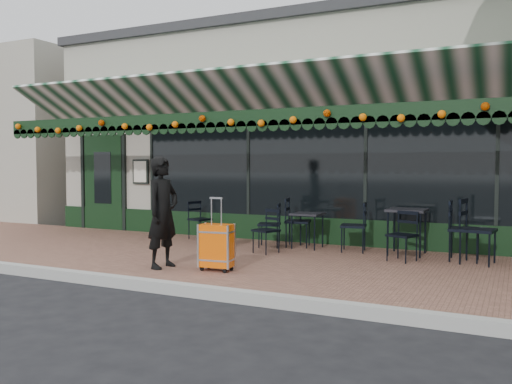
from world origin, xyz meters
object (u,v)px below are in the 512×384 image
at_px(cafe_table_a, 407,213).
at_px(chair_a_left, 353,226).
at_px(chair_solo, 200,220).
at_px(chair_a_front, 402,236).
at_px(woman, 163,212).
at_px(cafe_table_b, 307,216).
at_px(chair_b_right, 298,222).
at_px(chair_b_left, 269,225).
at_px(chair_a_extra, 464,230).
at_px(chair_a_right, 478,231).
at_px(chair_b_front, 266,231).
at_px(suitcase, 216,246).

relative_size(cafe_table_a, chair_a_left, 0.88).
bearing_deg(chair_solo, chair_a_front, -83.31).
height_order(woman, cafe_table_b, woman).
bearing_deg(woman, chair_b_right, -16.30).
relative_size(woman, chair_b_left, 2.00).
bearing_deg(chair_a_left, chair_a_extra, 75.98).
bearing_deg(cafe_table_a, chair_a_left, -174.00).
bearing_deg(chair_solo, chair_b_left, -84.67).
relative_size(chair_a_left, chair_solo, 1.13).
height_order(cafe_table_a, chair_b_right, chair_b_right).
height_order(chair_a_right, chair_b_right, chair_a_right).
relative_size(chair_b_right, chair_b_front, 1.20).
xyz_separation_m(cafe_table_a, chair_b_front, (-2.19, -0.90, -0.31)).
xyz_separation_m(cafe_table_a, chair_solo, (-4.14, 0.10, -0.31)).
bearing_deg(chair_a_left, cafe_table_a, 85.75).
bearing_deg(cafe_table_a, suitcase, -129.87).
height_order(chair_b_right, chair_solo, chair_b_right).
xyz_separation_m(chair_a_left, chair_a_right, (2.02, -0.30, 0.07)).
height_order(suitcase, chair_a_left, suitcase).
distance_m(chair_a_right, chair_a_extra, 0.28).
xyz_separation_m(woman, chair_b_front, (0.81, 1.84, -0.43)).
xyz_separation_m(cafe_table_b, chair_b_front, (-0.44, -0.83, -0.19)).
relative_size(cafe_table_b, chair_solo, 0.82).
xyz_separation_m(suitcase, chair_b_front, (-0.02, 1.71, 0.03)).
bearing_deg(cafe_table_b, chair_a_front, -18.14).
distance_m(chair_b_left, chair_b_right, 0.53).
xyz_separation_m(chair_a_left, chair_b_front, (-1.30, -0.81, -0.06)).
bearing_deg(chair_a_left, chair_b_front, -68.41).
distance_m(cafe_table_b, chair_a_left, 0.87).
xyz_separation_m(woman, suitcase, (0.83, 0.14, -0.47)).
distance_m(chair_b_left, chair_solo, 1.75).
distance_m(cafe_table_b, chair_solo, 2.40).
height_order(woman, chair_a_front, woman).
distance_m(woman, chair_a_left, 3.41).
distance_m(suitcase, chair_b_right, 2.62).
bearing_deg(chair_a_front, suitcase, -119.70).
relative_size(chair_a_right, chair_b_front, 1.33).
bearing_deg(woman, chair_a_front, -51.39).
relative_size(cafe_table_a, chair_a_front, 0.97).
distance_m(woman, chair_b_front, 2.06).
bearing_deg(chair_b_right, chair_solo, 74.33).
relative_size(cafe_table_a, chair_b_right, 0.85).
distance_m(chair_a_left, chair_b_left, 1.54).
bearing_deg(chair_a_left, chair_b_left, -94.32).
bearing_deg(suitcase, woman, -177.19).
distance_m(chair_a_right, chair_b_left, 3.56).
xyz_separation_m(chair_a_right, chair_b_left, (-3.56, 0.14, -0.10)).
height_order(chair_a_left, chair_b_front, chair_a_left).
relative_size(cafe_table_a, cafe_table_b, 1.21).
bearing_deg(cafe_table_a, cafe_table_b, -177.62).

